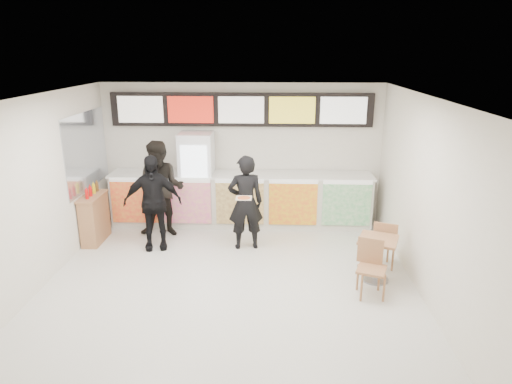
# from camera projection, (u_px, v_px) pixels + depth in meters

# --- Properties ---
(floor) EXTENTS (7.00, 7.00, 0.00)m
(floor) POSITION_uv_depth(u_px,v_px,m) (227.00, 297.00, 7.03)
(floor) COLOR beige
(floor) RESTS_ON ground
(ceiling) EXTENTS (7.00, 7.00, 0.00)m
(ceiling) POSITION_uv_depth(u_px,v_px,m) (223.00, 100.00, 6.13)
(ceiling) COLOR white
(ceiling) RESTS_ON wall_back
(wall_back) EXTENTS (6.00, 0.00, 6.00)m
(wall_back) POSITION_uv_depth(u_px,v_px,m) (242.00, 153.00, 9.92)
(wall_back) COLOR silver
(wall_back) RESTS_ON floor
(wall_left) EXTENTS (0.00, 7.00, 7.00)m
(wall_left) POSITION_uv_depth(u_px,v_px,m) (22.00, 203.00, 6.69)
(wall_left) COLOR silver
(wall_left) RESTS_ON floor
(wall_right) EXTENTS (0.00, 7.00, 7.00)m
(wall_right) POSITION_uv_depth(u_px,v_px,m) (436.00, 208.00, 6.46)
(wall_right) COLOR silver
(wall_right) RESTS_ON floor
(service_counter) EXTENTS (5.56, 0.77, 1.14)m
(service_counter) POSITION_uv_depth(u_px,v_px,m) (241.00, 199.00, 9.80)
(service_counter) COLOR silver
(service_counter) RESTS_ON floor
(menu_board) EXTENTS (5.50, 0.14, 0.70)m
(menu_board) POSITION_uv_depth(u_px,v_px,m) (241.00, 110.00, 9.55)
(menu_board) COLOR black
(menu_board) RESTS_ON wall_back
(drinks_fridge) EXTENTS (0.70, 0.67, 2.00)m
(drinks_fridge) POSITION_uv_depth(u_px,v_px,m) (197.00, 180.00, 9.73)
(drinks_fridge) COLOR white
(drinks_fridge) RESTS_ON floor
(mirror_panel) EXTENTS (0.01, 2.00, 1.50)m
(mirror_panel) POSITION_uv_depth(u_px,v_px,m) (87.00, 151.00, 8.95)
(mirror_panel) COLOR #B2B7BF
(mirror_panel) RESTS_ON wall_left
(customer_main) EXTENTS (0.73, 0.55, 1.82)m
(customer_main) POSITION_uv_depth(u_px,v_px,m) (246.00, 203.00, 8.54)
(customer_main) COLOR black
(customer_main) RESTS_ON floor
(customer_left) EXTENTS (0.95, 0.75, 1.96)m
(customer_left) POSITION_uv_depth(u_px,v_px,m) (161.00, 189.00, 9.13)
(customer_left) COLOR black
(customer_left) RESTS_ON floor
(customer_mid) EXTENTS (1.14, 0.65, 1.83)m
(customer_mid) POSITION_uv_depth(u_px,v_px,m) (153.00, 203.00, 8.54)
(customer_mid) COLOR black
(customer_mid) RESTS_ON floor
(pizza_slice) EXTENTS (0.36, 0.36, 0.02)m
(pizza_slice) POSITION_uv_depth(u_px,v_px,m) (244.00, 198.00, 8.04)
(pizza_slice) COLOR beige
(pizza_slice) RESTS_ON customer_main
(cafe_table) EXTENTS (0.91, 1.56, 0.88)m
(cafe_table) POSITION_uv_depth(u_px,v_px,m) (377.00, 251.00, 7.41)
(cafe_table) COLOR #B07850
(cafe_table) RESTS_ON floor
(condiment_ledge) EXTENTS (0.35, 0.85, 1.14)m
(condiment_ledge) POSITION_uv_depth(u_px,v_px,m) (95.00, 218.00, 8.96)
(condiment_ledge) COLOR #B07850
(condiment_ledge) RESTS_ON floor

